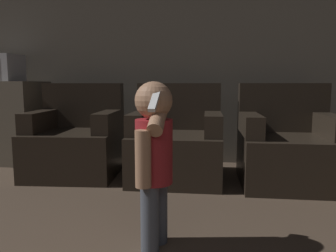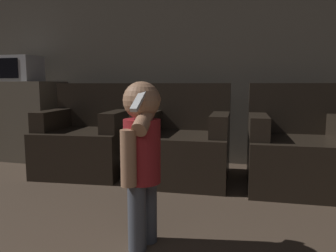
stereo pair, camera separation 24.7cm
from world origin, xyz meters
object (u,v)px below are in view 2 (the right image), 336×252
(armchair_left, at_px, (88,141))
(armchair_middle, at_px, (184,145))
(person_toddler, at_px, (142,151))
(armchair_right, at_px, (298,151))
(microwave, at_px, (19,69))

(armchair_left, distance_m, armchair_middle, 1.05)
(armchair_middle, height_order, person_toddler, person_toddler)
(armchair_middle, distance_m, person_toddler, 1.42)
(armchair_middle, bearing_deg, armchair_right, -2.60)
(microwave, bearing_deg, armchair_left, -19.14)
(armchair_left, relative_size, armchair_right, 1.00)
(armchair_right, bearing_deg, armchair_middle, 177.48)
(armchair_left, xyz_separation_m, armchair_middle, (1.05, 0.00, 0.00))
(armchair_right, relative_size, microwave, 1.92)
(armchair_left, bearing_deg, armchair_middle, -5.57)
(person_toddler, xyz_separation_m, microwave, (-2.24, 1.79, 0.56))
(armchair_right, distance_m, person_toddler, 1.73)
(armchair_middle, xyz_separation_m, person_toddler, (0.06, -1.40, 0.22))
(armchair_left, bearing_deg, person_toddler, -57.19)
(person_toddler, height_order, microwave, microwave)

